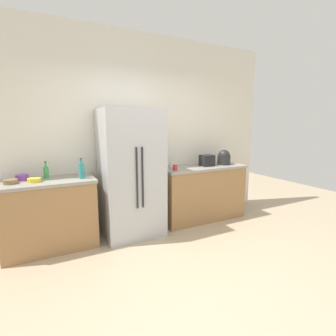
# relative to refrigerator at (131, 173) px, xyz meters

# --- Properties ---
(ground_plane) EXTENTS (10.00, 10.00, 0.00)m
(ground_plane) POSITION_rel_refrigerator_xyz_m (0.20, -1.37, -0.92)
(ground_plane) COLOR tan
(kitchen_back_panel) EXTENTS (5.00, 0.10, 3.02)m
(kitchen_back_panel) POSITION_rel_refrigerator_xyz_m (0.20, 0.42, 0.59)
(kitchen_back_panel) COLOR silver
(kitchen_back_panel) RESTS_ON ground_plane
(counter_left) EXTENTS (1.15, 0.63, 0.92)m
(counter_left) POSITION_rel_refrigerator_xyz_m (-1.11, 0.06, -0.46)
(counter_left) COLOR #9E7247
(counter_left) RESTS_ON ground_plane
(counter_right) EXTENTS (1.50, 0.63, 0.92)m
(counter_right) POSITION_rel_refrigerator_xyz_m (1.28, 0.06, -0.46)
(counter_right) COLOR #9E7247
(counter_right) RESTS_ON ground_plane
(refrigerator) EXTENTS (0.85, 0.72, 1.84)m
(refrigerator) POSITION_rel_refrigerator_xyz_m (0.00, 0.00, 0.00)
(refrigerator) COLOR #B7BABF
(refrigerator) RESTS_ON ground_plane
(toaster) EXTENTS (0.22, 0.18, 0.19)m
(toaster) POSITION_rel_refrigerator_xyz_m (1.37, 0.03, 0.10)
(toaster) COLOR black
(toaster) RESTS_ON counter_right
(rice_cooker) EXTENTS (0.23, 0.23, 0.26)m
(rice_cooker) POSITION_rel_refrigerator_xyz_m (1.73, 0.01, 0.13)
(rice_cooker) COLOR #262628
(rice_cooker) RESTS_ON counter_right
(bottle_a) EXTENTS (0.08, 0.08, 0.27)m
(bottle_a) POSITION_rel_refrigerator_xyz_m (-0.69, -0.05, 0.11)
(bottle_a) COLOR teal
(bottle_a) RESTS_ON counter_left
(bottle_b) EXTENTS (0.06, 0.06, 0.23)m
(bottle_b) POSITION_rel_refrigerator_xyz_m (-1.11, 0.16, 0.09)
(bottle_b) COLOR green
(bottle_b) RESTS_ON counter_left
(cup_a) EXTENTS (0.07, 0.07, 0.09)m
(cup_a) POSITION_rel_refrigerator_xyz_m (0.68, -0.09, 0.05)
(cup_a) COLOR red
(cup_a) RESTS_ON counter_right
(cup_b) EXTENTS (0.08, 0.08, 0.09)m
(cup_b) POSITION_rel_refrigerator_xyz_m (0.78, 0.20, 0.05)
(cup_b) COLOR white
(cup_b) RESTS_ON counter_right
(bowl_a) EXTENTS (0.15, 0.15, 0.07)m
(bowl_a) POSITION_rel_refrigerator_xyz_m (-1.39, 0.19, 0.04)
(bowl_a) COLOR purple
(bowl_a) RESTS_ON counter_left
(bowl_b) EXTENTS (0.15, 0.15, 0.05)m
(bowl_b) POSITION_rel_refrigerator_xyz_m (-1.25, -0.00, 0.03)
(bowl_b) COLOR yellow
(bowl_b) RESTS_ON counter_left
(bowl_c) EXTENTS (0.16, 0.16, 0.05)m
(bowl_c) POSITION_rel_refrigerator_xyz_m (-1.51, 0.02, 0.03)
(bowl_c) COLOR brown
(bowl_c) RESTS_ON counter_left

